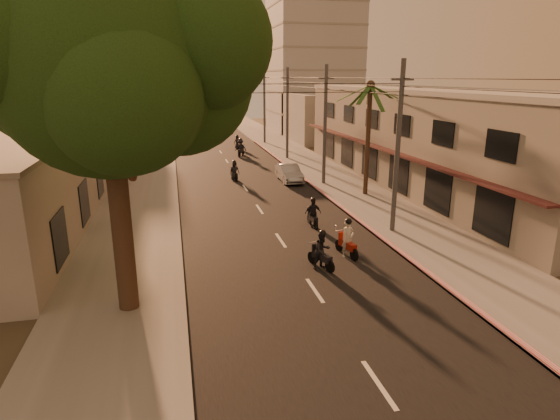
# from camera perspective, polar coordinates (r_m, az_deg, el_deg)

# --- Properties ---
(ground) EXTENTS (160.00, 160.00, 0.00)m
(ground) POSITION_cam_1_polar(r_m,az_deg,el_deg) (17.07, 6.27, -12.60)
(ground) COLOR #383023
(ground) RESTS_ON ground
(road) EXTENTS (10.00, 140.00, 0.02)m
(road) POSITION_cam_1_polar(r_m,az_deg,el_deg) (35.44, -4.27, 2.67)
(road) COLOR black
(road) RESTS_ON ground
(sidewalk_right) EXTENTS (5.00, 140.00, 0.12)m
(sidewalk_right) POSITION_cam_1_polar(r_m,az_deg,el_deg) (37.25, 7.22, 3.32)
(sidewalk_right) COLOR slate
(sidewalk_right) RESTS_ON ground
(sidewalk_left) EXTENTS (5.00, 140.00, 0.12)m
(sidewalk_left) POSITION_cam_1_polar(r_m,az_deg,el_deg) (35.14, -16.45, 2.02)
(sidewalk_left) COLOR slate
(sidewalk_left) RESTS_ON ground
(curb_stripe) EXTENTS (0.20, 60.00, 0.20)m
(curb_stripe) POSITION_cam_1_polar(r_m,az_deg,el_deg) (31.88, 6.21, 1.28)
(curb_stripe) COLOR red
(curb_stripe) RESTS_ON ground
(shophouse_row) EXTENTS (8.80, 34.20, 7.30)m
(shophouse_row) POSITION_cam_1_polar(r_m,az_deg,el_deg) (37.61, 17.86, 8.36)
(shophouse_row) COLOR gray
(shophouse_row) RESTS_ON ground
(left_building) EXTENTS (8.20, 24.20, 5.20)m
(left_building) POSITION_cam_1_polar(r_m,az_deg,el_deg) (30.00, -29.89, 3.20)
(left_building) COLOR #9C968C
(left_building) RESTS_ON ground
(distant_tower) EXTENTS (12.10, 12.10, 28.00)m
(distant_tower) POSITION_cam_1_polar(r_m,az_deg,el_deg) (73.45, 4.12, 20.52)
(distant_tower) COLOR #B7B5B2
(distant_tower) RESTS_ON ground
(broadleaf_tree) EXTENTS (9.60, 8.70, 12.10)m
(broadleaf_tree) POSITION_cam_1_polar(r_m,az_deg,el_deg) (16.34, -19.00, 16.33)
(broadleaf_tree) COLOR black
(broadleaf_tree) RESTS_ON ground
(palm_tree) EXTENTS (5.00, 5.00, 8.20)m
(palm_tree) POSITION_cam_1_polar(r_m,az_deg,el_deg) (32.85, 10.95, 13.97)
(palm_tree) COLOR black
(palm_tree) RESTS_ON ground
(utility_poles) EXTENTS (1.20, 48.26, 9.00)m
(utility_poles) POSITION_cam_1_polar(r_m,az_deg,el_deg) (35.97, 5.59, 13.35)
(utility_poles) COLOR #38383A
(utility_poles) RESTS_ON ground
(filler_right) EXTENTS (8.00, 14.00, 6.00)m
(filler_right) POSITION_cam_1_polar(r_m,az_deg,el_deg) (62.34, 5.11, 11.19)
(filler_right) COLOR #9C968C
(filler_right) RESTS_ON ground
(filler_left_near) EXTENTS (8.00, 14.00, 4.40)m
(filler_left_near) POSITION_cam_1_polar(r_m,az_deg,el_deg) (49.29, -23.41, 7.76)
(filler_left_near) COLOR #9C968C
(filler_left_near) RESTS_ON ground
(filler_left_far) EXTENTS (8.00, 14.00, 7.00)m
(filler_left_far) POSITION_cam_1_polar(r_m,az_deg,el_deg) (66.88, -20.89, 10.98)
(filler_left_far) COLOR #9C968C
(filler_left_far) RESTS_ON ground
(scooter_red) EXTENTS (0.88, 1.89, 1.88)m
(scooter_red) POSITION_cam_1_polar(r_m,az_deg,el_deg) (22.00, 8.23, -3.60)
(scooter_red) COLOR black
(scooter_red) RESTS_ON ground
(scooter_mid_a) EXTENTS (1.24, 1.74, 1.79)m
(scooter_mid_a) POSITION_cam_1_polar(r_m,az_deg,el_deg) (20.52, 5.15, -5.00)
(scooter_mid_a) COLOR black
(scooter_mid_a) RESTS_ON ground
(scooter_mid_b) EXTENTS (0.97, 1.73, 1.70)m
(scooter_mid_b) POSITION_cam_1_polar(r_m,az_deg,el_deg) (26.15, 4.03, -0.46)
(scooter_mid_b) COLOR black
(scooter_mid_b) RESTS_ON ground
(scooter_far_a) EXTENTS (0.90, 1.70, 1.67)m
(scooter_far_a) POSITION_cam_1_polar(r_m,az_deg,el_deg) (38.09, -5.57, 4.72)
(scooter_far_a) COLOR black
(scooter_far_a) RESTS_ON ground
(scooter_far_b) EXTENTS (1.70, 1.83, 1.94)m
(scooter_far_b) POSITION_cam_1_polar(r_m,az_deg,el_deg) (49.72, -4.80, 7.54)
(scooter_far_b) COLOR black
(scooter_far_b) RESTS_ON ground
(parked_car) EXTENTS (1.48, 4.18, 1.37)m
(parked_car) POSITION_cam_1_polar(r_m,az_deg,el_deg) (37.52, 1.13, 4.52)
(parked_car) COLOR #919398
(parked_car) RESTS_ON ground
(scooter_far_c) EXTENTS (0.83, 1.66, 1.63)m
(scooter_far_c) POSITION_cam_1_polar(r_m,az_deg,el_deg) (55.11, -5.23, 8.19)
(scooter_far_c) COLOR black
(scooter_far_c) RESTS_ON ground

